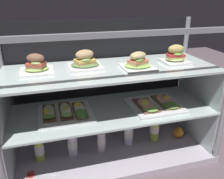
# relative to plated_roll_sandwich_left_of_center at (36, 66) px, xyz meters

# --- Properties ---
(ground_plane) EXTENTS (6.00, 6.00, 0.02)m
(ground_plane) POSITION_rel_plated_roll_sandwich_left_of_center_xyz_m (0.45, -0.05, -0.71)
(ground_plane) COLOR #605158
(ground_plane) RESTS_ON ground
(case_base_deck) EXTENTS (1.40, 0.56, 0.04)m
(case_base_deck) POSITION_rel_plated_roll_sandwich_left_of_center_xyz_m (0.45, -0.05, -0.68)
(case_base_deck) COLOR #BCB2C0
(case_base_deck) RESTS_ON ground
(case_frame) EXTENTS (1.40, 0.56, 0.93)m
(case_frame) POSITION_rel_plated_roll_sandwich_left_of_center_xyz_m (0.45, 0.10, -0.19)
(case_frame) COLOR gray
(case_frame) RESTS_ON ground
(riser_lower_tier) EXTENTS (1.32, 0.49, 0.32)m
(riser_lower_tier) POSITION_rel_plated_roll_sandwich_left_of_center_xyz_m (0.45, -0.05, -0.50)
(riser_lower_tier) COLOR silver
(riser_lower_tier) RESTS_ON case_base_deck
(shelf_lower_glass) EXTENTS (1.34, 0.50, 0.01)m
(shelf_lower_glass) POSITION_rel_plated_roll_sandwich_left_of_center_xyz_m (0.45, -0.05, -0.33)
(shelf_lower_glass) COLOR silver
(shelf_lower_glass) RESTS_ON riser_lower_tier
(riser_upper_tier) EXTENTS (1.32, 0.49, 0.27)m
(riser_upper_tier) POSITION_rel_plated_roll_sandwich_left_of_center_xyz_m (0.45, -0.05, -0.19)
(riser_upper_tier) COLOR silver
(riser_upper_tier) RESTS_ON shelf_lower_glass
(shelf_upper_glass) EXTENTS (1.34, 0.50, 0.01)m
(shelf_upper_glass) POSITION_rel_plated_roll_sandwich_left_of_center_xyz_m (0.45, -0.05, -0.04)
(shelf_upper_glass) COLOR silver
(shelf_upper_glass) RESTS_ON riser_upper_tier
(plated_roll_sandwich_left_of_center) EXTENTS (0.20, 0.20, 0.11)m
(plated_roll_sandwich_left_of_center) POSITION_rel_plated_roll_sandwich_left_of_center_xyz_m (0.00, 0.00, 0.00)
(plated_roll_sandwich_left_of_center) COLOR white
(plated_roll_sandwich_left_of_center) RESTS_ON shelf_upper_glass
(plated_roll_sandwich_near_left_corner) EXTENTS (0.21, 0.21, 0.11)m
(plated_roll_sandwich_near_left_corner) POSITION_rel_plated_roll_sandwich_left_of_center_xyz_m (0.29, 0.02, 0.00)
(plated_roll_sandwich_near_left_corner) COLOR white
(plated_roll_sandwich_near_left_corner) RESTS_ON shelf_upper_glass
(plated_roll_sandwich_mid_left) EXTENTS (0.20, 0.20, 0.11)m
(plated_roll_sandwich_mid_left) POSITION_rel_plated_roll_sandwich_left_of_center_xyz_m (0.61, -0.10, -0.00)
(plated_roll_sandwich_mid_left) COLOR white
(plated_roll_sandwich_mid_left) RESTS_ON shelf_upper_glass
(plated_roll_sandwich_far_right) EXTENTS (0.17, 0.17, 0.12)m
(plated_roll_sandwich_far_right) POSITION_rel_plated_roll_sandwich_left_of_center_xyz_m (0.89, -0.05, 0.01)
(plated_roll_sandwich_far_right) COLOR white
(plated_roll_sandwich_far_right) RESTS_ON shelf_upper_glass
(open_sandwich_tray_near_right_corner) EXTENTS (0.34, 0.32, 0.06)m
(open_sandwich_tray_near_right_corner) POSITION_rel_plated_roll_sandwich_left_of_center_xyz_m (0.14, -0.04, -0.31)
(open_sandwich_tray_near_right_corner) COLOR white
(open_sandwich_tray_near_right_corner) RESTS_ON shelf_lower_glass
(open_sandwich_tray_left_of_center) EXTENTS (0.34, 0.32, 0.06)m
(open_sandwich_tray_left_of_center) POSITION_rel_plated_roll_sandwich_left_of_center_xyz_m (0.75, -0.10, -0.31)
(open_sandwich_tray_left_of_center) COLOR white
(open_sandwich_tray_left_of_center) RESTS_ON shelf_lower_glass
(juice_bottle_back_right) EXTENTS (0.06, 0.06, 0.22)m
(juice_bottle_back_right) POSITION_rel_plated_roll_sandwich_left_of_center_xyz_m (-0.05, -0.01, -0.57)
(juice_bottle_back_right) COLOR #B9D04F
(juice_bottle_back_right) RESTS_ON case_base_deck
(juice_bottle_front_right_end) EXTENTS (0.07, 0.07, 0.23)m
(juice_bottle_front_right_end) POSITION_rel_plated_roll_sandwich_left_of_center_xyz_m (0.18, -0.02, -0.57)
(juice_bottle_front_right_end) COLOR white
(juice_bottle_front_right_end) RESTS_ON case_base_deck
(juice_bottle_tucked_behind) EXTENTS (0.06, 0.06, 0.20)m
(juice_bottle_tucked_behind) POSITION_rel_plated_roll_sandwich_left_of_center_xyz_m (0.38, -0.03, -0.57)
(juice_bottle_tucked_behind) COLOR white
(juice_bottle_tucked_behind) RESTS_ON case_base_deck
(juice_bottle_front_left_end) EXTENTS (0.07, 0.07, 0.24)m
(juice_bottle_front_left_end) POSITION_rel_plated_roll_sandwich_left_of_center_xyz_m (0.59, -0.01, -0.56)
(juice_bottle_front_left_end) COLOR silver
(juice_bottle_front_left_end) RESTS_ON case_base_deck
(juice_bottle_front_middle) EXTENTS (0.07, 0.07, 0.25)m
(juice_bottle_front_middle) POSITION_rel_plated_roll_sandwich_left_of_center_xyz_m (0.80, -0.01, -0.55)
(juice_bottle_front_middle) COLOR #B2C745
(juice_bottle_front_middle) RESTS_ON case_base_deck
(orange_fruit_beside_bottles) EXTENTS (0.08, 0.08, 0.08)m
(orange_fruit_beside_bottles) POSITION_rel_plated_roll_sandwich_left_of_center_xyz_m (1.00, -0.03, -0.62)
(orange_fruit_beside_bottles) COLOR orange
(orange_fruit_beside_bottles) RESTS_ON case_base_deck
(kitchen_scissors) EXTENTS (0.18, 0.08, 0.01)m
(kitchen_scissors) POSITION_rel_plated_roll_sandwich_left_of_center_xyz_m (-0.09, -0.16, -0.65)
(kitchen_scissors) COLOR silver
(kitchen_scissors) RESTS_ON case_base_deck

